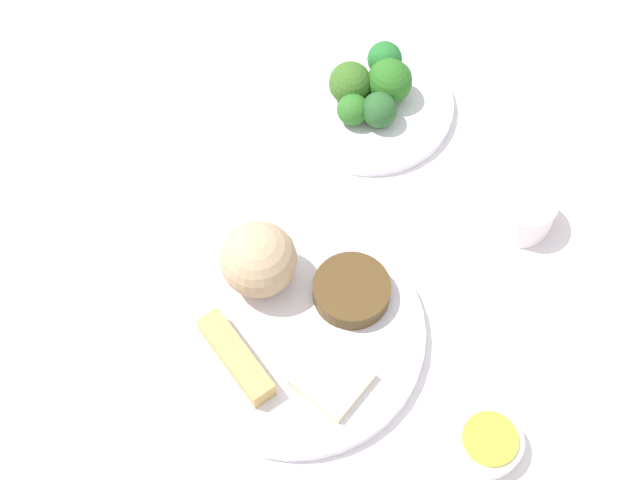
% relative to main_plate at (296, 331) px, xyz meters
% --- Properties ---
extents(tabletop, '(2.20, 2.20, 0.02)m').
position_rel_main_plate_xyz_m(tabletop, '(0.00, -0.00, -0.02)').
color(tabletop, white).
rests_on(tabletop, ground).
extents(main_plate, '(0.27, 0.27, 0.02)m').
position_rel_main_plate_xyz_m(main_plate, '(0.00, 0.00, 0.00)').
color(main_plate, white).
rests_on(main_plate, tabletop).
extents(rice_scoop, '(0.08, 0.08, 0.08)m').
position_rel_main_plate_xyz_m(rice_scoop, '(-0.07, 0.01, 0.05)').
color(rice_scoop, tan).
rests_on(rice_scoop, main_plate).
extents(spring_roll, '(0.11, 0.04, 0.03)m').
position_rel_main_plate_xyz_m(spring_roll, '(-0.01, -0.07, 0.02)').
color(spring_roll, tan).
rests_on(spring_roll, main_plate).
extents(crab_rangoon_wonton, '(0.07, 0.07, 0.01)m').
position_rel_main_plate_xyz_m(crab_rangoon_wonton, '(0.07, -0.01, 0.01)').
color(crab_rangoon_wonton, beige).
rests_on(crab_rangoon_wonton, main_plate).
extents(stir_fry_heap, '(0.08, 0.08, 0.02)m').
position_rel_main_plate_xyz_m(stir_fry_heap, '(0.01, 0.07, 0.02)').
color(stir_fry_heap, '#4D3618').
rests_on(stir_fry_heap, main_plate).
extents(broccoli_plate, '(0.21, 0.21, 0.01)m').
position_rel_main_plate_xyz_m(broccoli_plate, '(-0.17, 0.26, -0.00)').
color(broccoli_plate, white).
rests_on(broccoli_plate, tabletop).
extents(broccoli_floret_0, '(0.05, 0.05, 0.05)m').
position_rel_main_plate_xyz_m(broccoli_floret_0, '(-0.19, 0.25, 0.03)').
color(broccoli_floret_0, '#396A23').
rests_on(broccoli_floret_0, broccoli_plate).
extents(broccoli_floret_1, '(0.05, 0.05, 0.05)m').
position_rel_main_plate_xyz_m(broccoli_floret_1, '(-0.15, 0.29, 0.03)').
color(broccoli_floret_1, '#2B6E21').
rests_on(broccoli_floret_1, broccoli_plate).
extents(broccoli_floret_2, '(0.04, 0.04, 0.04)m').
position_rel_main_plate_xyz_m(broccoli_floret_2, '(-0.14, 0.25, 0.03)').
color(broccoli_floret_2, '#295B2A').
rests_on(broccoli_floret_2, broccoli_plate).
extents(broccoli_floret_3, '(0.04, 0.04, 0.04)m').
position_rel_main_plate_xyz_m(broccoli_floret_3, '(-0.16, 0.23, 0.02)').
color(broccoli_floret_3, '#2E7025').
rests_on(broccoli_floret_3, broccoli_plate).
extents(broccoli_floret_4, '(0.04, 0.04, 0.04)m').
position_rel_main_plate_xyz_m(broccoli_floret_4, '(-0.19, 0.31, 0.03)').
color(broccoli_floret_4, '#25722E').
rests_on(broccoli_floret_4, broccoli_plate).
extents(sauce_ramekin_hot_mustard, '(0.07, 0.07, 0.02)m').
position_rel_main_plate_xyz_m(sauce_ramekin_hot_mustard, '(0.21, 0.06, 0.00)').
color(sauce_ramekin_hot_mustard, white).
rests_on(sauce_ramekin_hot_mustard, tabletop).
extents(sauce_ramekin_hot_mustard_liquid, '(0.05, 0.05, 0.00)m').
position_rel_main_plate_xyz_m(sauce_ramekin_hot_mustard_liquid, '(0.21, 0.06, 0.02)').
color(sauce_ramekin_hot_mustard_liquid, yellow).
rests_on(sauce_ramekin_hot_mustard_liquid, sauce_ramekin_hot_mustard).
extents(teacup, '(0.07, 0.07, 0.05)m').
position_rel_main_plate_xyz_m(teacup, '(0.07, 0.28, 0.02)').
color(teacup, white).
rests_on(teacup, tabletop).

